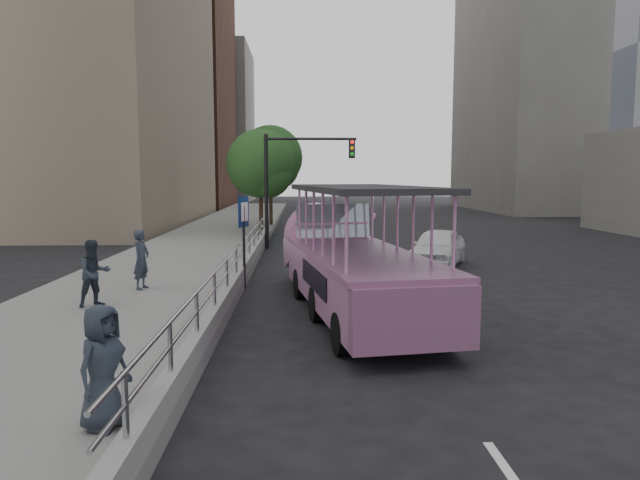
{
  "coord_description": "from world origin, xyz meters",
  "views": [
    {
      "loc": [
        -1.33,
        -13.63,
        3.32
      ],
      "look_at": [
        -0.79,
        2.26,
        1.54
      ],
      "focal_mm": 32.0,
      "sensor_mm": 36.0,
      "label": 1
    }
  ],
  "objects_px": {
    "pedestrian_far": "(103,367)",
    "street_tree_far": "(272,160)",
    "pedestrian_near": "(141,259)",
    "parking_sign": "(244,231)",
    "car": "(438,247)",
    "street_tree_near": "(262,166)",
    "duck_boat": "(349,264)",
    "traffic_signal": "(292,172)",
    "pedestrian_mid": "(94,273)"
  },
  "relations": [
    {
      "from": "pedestrian_far",
      "to": "street_tree_far",
      "type": "bearing_deg",
      "value": 24.21
    },
    {
      "from": "pedestrian_near",
      "to": "parking_sign",
      "type": "relative_size",
      "value": 0.58
    },
    {
      "from": "car",
      "to": "street_tree_near",
      "type": "xyz_separation_m",
      "value": [
        -7.03,
        8.8,
        3.12
      ]
    },
    {
      "from": "duck_boat",
      "to": "traffic_signal",
      "type": "bearing_deg",
      "value": 97.36
    },
    {
      "from": "pedestrian_near",
      "to": "pedestrian_far",
      "type": "height_order",
      "value": "pedestrian_near"
    },
    {
      "from": "duck_boat",
      "to": "street_tree_far",
      "type": "distance_m",
      "value": 21.98
    },
    {
      "from": "duck_boat",
      "to": "car",
      "type": "bearing_deg",
      "value": 60.19
    },
    {
      "from": "pedestrian_near",
      "to": "pedestrian_far",
      "type": "xyz_separation_m",
      "value": [
        1.9,
        -8.57,
        -0.04
      ]
    },
    {
      "from": "street_tree_near",
      "to": "traffic_signal",
      "type": "bearing_deg",
      "value": -65.02
    },
    {
      "from": "pedestrian_near",
      "to": "street_tree_far",
      "type": "height_order",
      "value": "street_tree_far"
    },
    {
      "from": "traffic_signal",
      "to": "street_tree_near",
      "type": "xyz_separation_m",
      "value": [
        -1.6,
        3.43,
        0.32
      ]
    },
    {
      "from": "pedestrian_far",
      "to": "parking_sign",
      "type": "distance_m",
      "value": 10.0
    },
    {
      "from": "pedestrian_mid",
      "to": "parking_sign",
      "type": "bearing_deg",
      "value": 7.0
    },
    {
      "from": "pedestrian_near",
      "to": "parking_sign",
      "type": "height_order",
      "value": "parking_sign"
    },
    {
      "from": "pedestrian_mid",
      "to": "car",
      "type": "bearing_deg",
      "value": -2.84
    },
    {
      "from": "pedestrian_far",
      "to": "street_tree_near",
      "type": "height_order",
      "value": "street_tree_near"
    },
    {
      "from": "parking_sign",
      "to": "pedestrian_far",
      "type": "bearing_deg",
      "value": -94.04
    },
    {
      "from": "pedestrian_near",
      "to": "pedestrian_mid",
      "type": "relative_size",
      "value": 1.03
    },
    {
      "from": "pedestrian_near",
      "to": "traffic_signal",
      "type": "height_order",
      "value": "traffic_signal"
    },
    {
      "from": "traffic_signal",
      "to": "street_tree_near",
      "type": "height_order",
      "value": "street_tree_near"
    },
    {
      "from": "street_tree_near",
      "to": "street_tree_far",
      "type": "height_order",
      "value": "street_tree_far"
    },
    {
      "from": "pedestrian_mid",
      "to": "street_tree_near",
      "type": "relative_size",
      "value": 0.27
    },
    {
      "from": "pedestrian_near",
      "to": "parking_sign",
      "type": "distance_m",
      "value": 3.02
    },
    {
      "from": "pedestrian_mid",
      "to": "pedestrian_near",
      "type": "bearing_deg",
      "value": 34.89
    },
    {
      "from": "car",
      "to": "traffic_signal",
      "type": "xyz_separation_m",
      "value": [
        -5.43,
        5.38,
        2.8
      ]
    },
    {
      "from": "street_tree_near",
      "to": "street_tree_far",
      "type": "distance_m",
      "value": 6.02
    },
    {
      "from": "duck_boat",
      "to": "street_tree_near",
      "type": "distance_m",
      "value": 16.09
    },
    {
      "from": "pedestrian_near",
      "to": "street_tree_far",
      "type": "distance_m",
      "value": 20.71
    },
    {
      "from": "pedestrian_near",
      "to": "traffic_signal",
      "type": "xyz_separation_m",
      "value": [
        3.9,
        10.88,
        2.4
      ]
    },
    {
      "from": "street_tree_far",
      "to": "duck_boat",
      "type": "bearing_deg",
      "value": -82.17
    },
    {
      "from": "pedestrian_mid",
      "to": "street_tree_far",
      "type": "xyz_separation_m",
      "value": [
        3.04,
        22.31,
        3.23
      ]
    },
    {
      "from": "pedestrian_far",
      "to": "traffic_signal",
      "type": "xyz_separation_m",
      "value": [
        2.0,
        19.45,
        2.44
      ]
    },
    {
      "from": "duck_boat",
      "to": "pedestrian_far",
      "type": "relative_size",
      "value": 6.3
    },
    {
      "from": "pedestrian_mid",
      "to": "street_tree_near",
      "type": "height_order",
      "value": "street_tree_near"
    },
    {
      "from": "parking_sign",
      "to": "traffic_signal",
      "type": "distance_m",
      "value": 9.75
    },
    {
      "from": "street_tree_near",
      "to": "street_tree_far",
      "type": "xyz_separation_m",
      "value": [
        0.2,
        6.0,
        0.49
      ]
    },
    {
      "from": "duck_boat",
      "to": "street_tree_far",
      "type": "xyz_separation_m",
      "value": [
        -2.96,
        21.55,
        3.15
      ]
    },
    {
      "from": "parking_sign",
      "to": "street_tree_near",
      "type": "relative_size",
      "value": 0.48
    },
    {
      "from": "pedestrian_far",
      "to": "traffic_signal",
      "type": "distance_m",
      "value": 19.7
    },
    {
      "from": "car",
      "to": "parking_sign",
      "type": "relative_size",
      "value": 1.49
    },
    {
      "from": "pedestrian_near",
      "to": "pedestrian_far",
      "type": "distance_m",
      "value": 8.78
    },
    {
      "from": "duck_boat",
      "to": "car",
      "type": "xyz_separation_m",
      "value": [
        3.86,
        6.74,
        -0.45
      ]
    },
    {
      "from": "pedestrian_near",
      "to": "car",
      "type": "bearing_deg",
      "value": -46.03
    },
    {
      "from": "pedestrian_mid",
      "to": "parking_sign",
      "type": "xyz_separation_m",
      "value": [
        3.14,
        3.38,
        0.64
      ]
    },
    {
      "from": "pedestrian_far",
      "to": "street_tree_near",
      "type": "bearing_deg",
      "value": 24.4
    },
    {
      "from": "pedestrian_far",
      "to": "traffic_signal",
      "type": "bearing_deg",
      "value": 19.54
    },
    {
      "from": "street_tree_near",
      "to": "pedestrian_mid",
      "type": "bearing_deg",
      "value": -99.87
    },
    {
      "from": "car",
      "to": "pedestrian_near",
      "type": "distance_m",
      "value": 10.84
    },
    {
      "from": "traffic_signal",
      "to": "pedestrian_mid",
      "type": "bearing_deg",
      "value": -109.0
    },
    {
      "from": "parking_sign",
      "to": "street_tree_near",
      "type": "bearing_deg",
      "value": 91.35
    }
  ]
}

